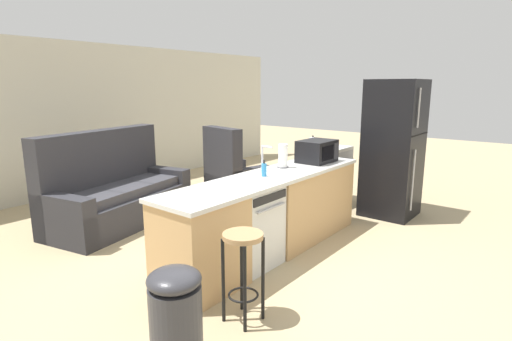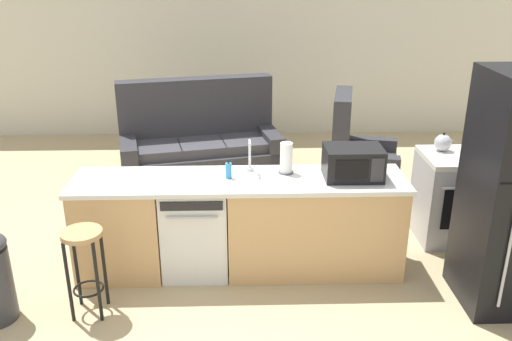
% 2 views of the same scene
% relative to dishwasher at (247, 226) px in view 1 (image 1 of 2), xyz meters
% --- Properties ---
extents(ground_plane, '(24.00, 24.00, 0.00)m').
position_rel_dishwasher_xyz_m(ground_plane, '(0.25, 0.00, -0.42)').
color(ground_plane, tan).
extents(wall_back, '(10.00, 0.06, 2.60)m').
position_rel_dishwasher_xyz_m(wall_back, '(0.55, 4.20, 0.88)').
color(wall_back, beige).
rests_on(wall_back, ground_plane).
extents(kitchen_counter, '(2.94, 0.66, 0.90)m').
position_rel_dishwasher_xyz_m(kitchen_counter, '(0.49, 0.00, -0.00)').
color(kitchen_counter, tan).
rests_on(kitchen_counter, ground_plane).
extents(dishwasher, '(0.58, 0.61, 0.84)m').
position_rel_dishwasher_xyz_m(dishwasher, '(0.00, 0.00, 0.00)').
color(dishwasher, silver).
rests_on(dishwasher, ground_plane).
extents(stove_range, '(0.76, 0.68, 0.90)m').
position_rel_dishwasher_xyz_m(stove_range, '(2.60, 0.55, 0.03)').
color(stove_range, '#A8AAB2').
rests_on(stove_range, ground_plane).
extents(refrigerator, '(0.72, 0.73, 1.95)m').
position_rel_dishwasher_xyz_m(refrigerator, '(2.60, -0.55, 0.55)').
color(refrigerator, black).
rests_on(refrigerator, ground_plane).
extents(microwave, '(0.50, 0.37, 0.28)m').
position_rel_dishwasher_xyz_m(microwave, '(1.39, -0.00, 0.62)').
color(microwave, black).
rests_on(microwave, kitchen_counter).
extents(sink_faucet, '(0.07, 0.18, 0.30)m').
position_rel_dishwasher_xyz_m(sink_faucet, '(0.50, 0.18, 0.61)').
color(sink_faucet, silver).
rests_on(sink_faucet, kitchen_counter).
extents(paper_towel_roll, '(0.14, 0.14, 0.28)m').
position_rel_dishwasher_xyz_m(paper_towel_roll, '(0.82, 0.13, 0.62)').
color(paper_towel_roll, '#4C4C51').
rests_on(paper_towel_roll, kitchen_counter).
extents(soap_bottle, '(0.06, 0.06, 0.18)m').
position_rel_dishwasher_xyz_m(soap_bottle, '(0.31, 0.02, 0.55)').
color(soap_bottle, '#338CCC').
rests_on(soap_bottle, kitchen_counter).
extents(kettle, '(0.21, 0.17, 0.19)m').
position_rel_dishwasher_xyz_m(kettle, '(2.43, 0.68, 0.56)').
color(kettle, '#B2B2B7').
rests_on(kettle, stove_range).
extents(bar_stool, '(0.32, 0.32, 0.74)m').
position_rel_dishwasher_xyz_m(bar_stool, '(-0.82, -0.64, 0.11)').
color(bar_stool, tan).
rests_on(bar_stool, ground_plane).
extents(trash_bin, '(0.35, 0.35, 0.74)m').
position_rel_dishwasher_xyz_m(trash_bin, '(-1.56, -0.70, -0.04)').
color(trash_bin, '#333338').
rests_on(trash_bin, ground_plane).
extents(couch, '(2.15, 1.30, 1.27)m').
position_rel_dishwasher_xyz_m(couch, '(-0.12, 2.29, -0.03)').
color(couch, '#2D2D33').
rests_on(couch, ground_plane).
extents(armchair, '(0.96, 1.00, 1.20)m').
position_rel_dishwasher_xyz_m(armchair, '(1.85, 1.88, -0.07)').
color(armchair, '#2D2D33').
rests_on(armchair, ground_plane).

